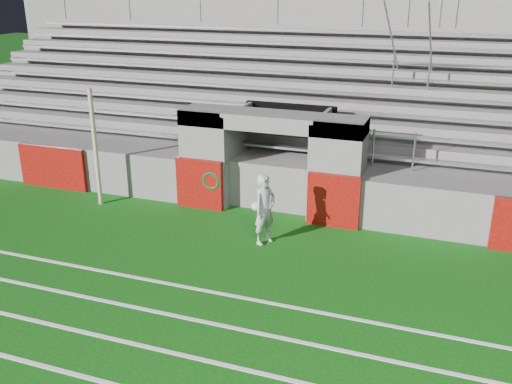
% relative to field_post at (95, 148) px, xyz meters
% --- Properties ---
extents(ground, '(90.00, 90.00, 0.00)m').
position_rel_field_post_xyz_m(ground, '(4.49, -2.29, -1.58)').
color(ground, '#0C470B').
rests_on(ground, ground).
extents(field_post, '(0.11, 0.11, 3.15)m').
position_rel_field_post_xyz_m(field_post, '(0.00, 0.00, 0.00)').
color(field_post, tan).
rests_on(field_post, ground).
extents(stadium_structure, '(26.00, 8.48, 5.42)m').
position_rel_field_post_xyz_m(stadium_structure, '(4.49, 5.68, -0.09)').
color(stadium_structure, '#5D5B58').
rests_on(stadium_structure, ground).
extents(goalkeeper_with_ball, '(0.61, 0.71, 1.66)m').
position_rel_field_post_xyz_m(goalkeeper_with_ball, '(5.01, -0.81, -0.75)').
color(goalkeeper_with_ball, '#AAAFB3').
rests_on(goalkeeper_with_ball, ground).
extents(hose_coil, '(0.52, 0.14, 0.53)m').
position_rel_field_post_xyz_m(hose_coil, '(3.04, 0.63, -0.77)').
color(hose_coil, '#0D4316').
rests_on(hose_coil, ground).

